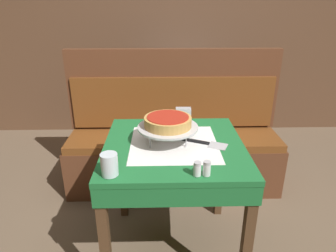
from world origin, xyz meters
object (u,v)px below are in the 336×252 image
(pizza_pan_stand, at_px, (168,128))
(salt_shaker, at_px, (197,169))
(water_glass_near, at_px, (109,165))
(condiment_caddy, at_px, (173,73))
(booth_bench, at_px, (174,148))
(pizza_server, at_px, (203,143))
(pepper_shaker, at_px, (207,168))
(deep_dish_pizza, at_px, (168,121))
(napkin_holder, at_px, (183,114))
(dining_table_rear, at_px, (182,87))
(dining_table_front, at_px, (174,159))

(pizza_pan_stand, bearing_deg, salt_shaker, -70.16)
(water_glass_near, relative_size, condiment_caddy, 0.59)
(booth_bench, height_order, condiment_caddy, booth_bench)
(pizza_server, relative_size, salt_shaker, 4.11)
(condiment_caddy, bearing_deg, salt_shaker, -88.86)
(salt_shaker, relative_size, pepper_shaker, 0.96)
(booth_bench, bearing_deg, deep_dish_pizza, -95.11)
(napkin_holder, bearing_deg, salt_shaker, -88.71)
(pepper_shaker, height_order, napkin_holder, napkin_holder)
(dining_table_rear, distance_m, salt_shaker, 1.88)
(water_glass_near, height_order, condiment_caddy, condiment_caddy)
(condiment_caddy, bearing_deg, dining_table_rear, -14.04)
(booth_bench, bearing_deg, dining_table_front, -92.52)
(pizza_server, height_order, salt_shaker, salt_shaker)
(booth_bench, xyz_separation_m, condiment_caddy, (0.02, 0.80, 0.47))
(napkin_holder, bearing_deg, water_glass_near, -120.03)
(salt_shaker, bearing_deg, dining_table_rear, 88.12)
(dining_table_front, relative_size, napkin_holder, 7.80)
(booth_bench, xyz_separation_m, pepper_shaker, (0.10, -1.11, 0.46))
(pepper_shaker, bearing_deg, pizza_server, 84.78)
(water_glass_near, distance_m, condiment_caddy, 1.92)
(dining_table_front, xyz_separation_m, pepper_shaker, (0.13, -0.33, 0.13))
(pizza_server, bearing_deg, condiment_caddy, 94.05)
(deep_dish_pizza, relative_size, water_glass_near, 2.46)
(dining_table_front, relative_size, water_glass_near, 7.37)
(pizza_server, relative_size, napkin_holder, 2.79)
(napkin_holder, bearing_deg, booth_bench, 95.57)
(deep_dish_pizza, bearing_deg, napkin_holder, 71.69)
(booth_bench, height_order, pizza_server, booth_bench)
(booth_bench, bearing_deg, water_glass_near, -107.36)
(booth_bench, height_order, salt_shaker, booth_bench)
(booth_bench, relative_size, salt_shaker, 25.85)
(napkin_holder, xyz_separation_m, condiment_caddy, (-0.02, 1.22, 0.01))
(deep_dish_pizza, xyz_separation_m, napkin_holder, (0.11, 0.33, -0.08))
(pizza_server, bearing_deg, napkin_holder, 104.25)
(deep_dish_pizza, bearing_deg, pizza_pan_stand, 90.00)
(water_glass_near, bearing_deg, condiment_caddy, 79.19)
(pizza_pan_stand, bearing_deg, dining_table_rear, 83.05)
(water_glass_near, height_order, napkin_holder, water_glass_near)
(dining_table_rear, xyz_separation_m, booth_bench, (-0.12, -0.77, -0.32))
(dining_table_front, bearing_deg, condiment_caddy, 88.06)
(dining_table_front, bearing_deg, pepper_shaker, -67.98)
(dining_table_rear, height_order, napkin_holder, napkin_holder)
(pizza_pan_stand, bearing_deg, pepper_shaker, -64.05)
(pizza_pan_stand, height_order, pepper_shaker, pizza_pan_stand)
(pizza_server, bearing_deg, salt_shaker, -102.62)
(dining_table_front, height_order, salt_shaker, salt_shaker)
(dining_table_rear, height_order, pizza_server, pizza_server)
(booth_bench, xyz_separation_m, deep_dish_pizza, (-0.07, -0.76, 0.55))
(napkin_holder, relative_size, condiment_caddy, 0.55)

